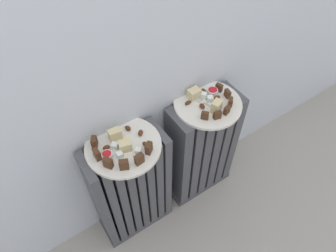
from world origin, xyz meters
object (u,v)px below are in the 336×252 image
(plate_left, at_px, (123,146))
(plate_right, at_px, (208,104))
(jam_bowl_left, at_px, (107,155))
(jam_bowl_right, at_px, (213,91))
(radiator_right, at_px, (201,149))
(radiator_left, at_px, (131,189))
(fork, at_px, (206,104))

(plate_left, xyz_separation_m, plate_right, (0.38, 0.00, 0.00))
(jam_bowl_left, xyz_separation_m, jam_bowl_right, (0.49, 0.05, -0.00))
(plate_left, height_order, jam_bowl_left, jam_bowl_left)
(jam_bowl_left, bearing_deg, radiator_right, 2.38)
(jam_bowl_right, bearing_deg, radiator_left, -175.60)
(plate_left, bearing_deg, radiator_right, 0.00)
(jam_bowl_left, bearing_deg, fork, 2.28)
(radiator_left, height_order, fork, fork)
(plate_left, bearing_deg, fork, -0.20)
(radiator_right, relative_size, plate_right, 2.19)
(radiator_right, height_order, plate_left, plate_left)
(plate_right, distance_m, jam_bowl_left, 0.45)
(fork, bearing_deg, radiator_left, 179.80)
(plate_right, bearing_deg, radiator_left, -180.00)
(radiator_left, height_order, radiator_right, same)
(jam_bowl_left, distance_m, jam_bowl_right, 0.50)
(radiator_right, bearing_deg, plate_left, 180.00)
(jam_bowl_left, height_order, fork, jam_bowl_left)
(radiator_left, bearing_deg, jam_bowl_left, -164.89)
(plate_left, distance_m, jam_bowl_right, 0.43)
(fork, bearing_deg, plate_left, 179.80)
(plate_left, relative_size, plate_right, 1.00)
(plate_right, xyz_separation_m, jam_bowl_right, (0.05, 0.03, 0.02))
(radiator_left, relative_size, radiator_right, 1.00)
(jam_bowl_right, bearing_deg, plate_right, -146.03)
(jam_bowl_right, bearing_deg, plate_left, -175.60)
(radiator_right, height_order, jam_bowl_left, jam_bowl_left)
(plate_left, distance_m, jam_bowl_left, 0.07)
(radiator_right, height_order, fork, fork)
(fork, bearing_deg, jam_bowl_left, -177.72)
(plate_right, height_order, fork, fork)
(plate_right, relative_size, jam_bowl_left, 7.26)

